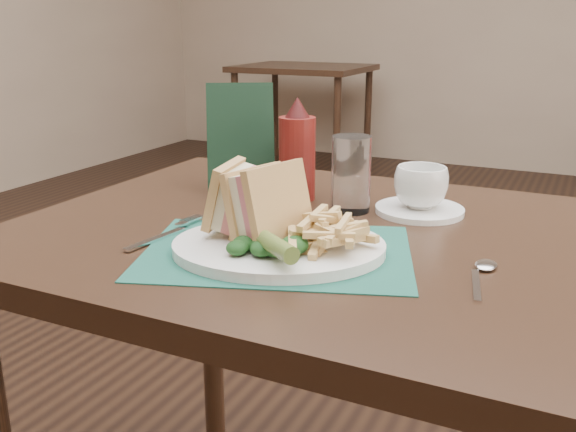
% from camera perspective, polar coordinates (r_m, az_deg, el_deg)
% --- Properties ---
extents(wall_back, '(6.00, 0.00, 6.00)m').
position_cam_1_polar(wall_back, '(5.02, 20.64, 3.73)').
color(wall_back, tan).
rests_on(wall_back, ground).
extents(table_main, '(0.90, 0.75, 0.75)m').
position_cam_1_polar(table_main, '(1.20, 1.29, -18.21)').
color(table_main, black).
rests_on(table_main, ground).
extents(table_bg_left, '(0.90, 0.75, 0.75)m').
position_cam_1_polar(table_bg_left, '(4.75, 1.36, 8.73)').
color(table_bg_left, black).
rests_on(table_bg_left, ground).
extents(placemat, '(0.44, 0.38, 0.00)m').
position_cam_1_polar(placemat, '(0.91, -0.97, -3.21)').
color(placemat, '#195143').
rests_on(placemat, table_main).
extents(plate, '(0.37, 0.34, 0.01)m').
position_cam_1_polar(plate, '(0.90, -0.83, -2.78)').
color(plate, white).
rests_on(plate, placemat).
extents(sandwich_half_a, '(0.09, 0.11, 0.10)m').
position_cam_1_polar(sandwich_half_a, '(0.94, -5.71, 1.73)').
color(sandwich_half_a, tan).
rests_on(sandwich_half_a, plate).
extents(sandwich_half_b, '(0.11, 0.13, 0.11)m').
position_cam_1_polar(sandwich_half_b, '(0.91, -2.76, 1.50)').
color(sandwich_half_b, tan).
rests_on(sandwich_half_b, plate).
extents(kale_garnish, '(0.11, 0.08, 0.03)m').
position_cam_1_polar(kale_garnish, '(0.85, -2.03, -2.66)').
color(kale_garnish, '#133514').
rests_on(kale_garnish, plate).
extents(pickle_spear, '(0.11, 0.09, 0.03)m').
position_cam_1_polar(pickle_spear, '(0.83, -1.53, -2.41)').
color(pickle_spear, '#496125').
rests_on(pickle_spear, plate).
extents(fries_pile, '(0.18, 0.20, 0.05)m').
position_cam_1_polar(fries_pile, '(0.87, 3.39, -1.26)').
color(fries_pile, tan).
rests_on(fries_pile, plate).
extents(fork, '(0.06, 0.17, 0.01)m').
position_cam_1_polar(fork, '(1.00, -10.66, -1.27)').
color(fork, silver).
rests_on(fork, placemat).
extents(spoon, '(0.06, 0.15, 0.01)m').
position_cam_1_polar(spoon, '(0.85, 16.70, -5.13)').
color(spoon, silver).
rests_on(spoon, table_main).
extents(saucer, '(0.19, 0.19, 0.01)m').
position_cam_1_polar(saucer, '(1.12, 11.61, 0.52)').
color(saucer, white).
rests_on(saucer, table_main).
extents(coffee_cup, '(0.11, 0.11, 0.07)m').
position_cam_1_polar(coffee_cup, '(1.10, 11.73, 2.54)').
color(coffee_cup, white).
rests_on(coffee_cup, saucer).
extents(drinking_glass, '(0.08, 0.08, 0.13)m').
position_cam_1_polar(drinking_glass, '(1.09, 5.62, 3.73)').
color(drinking_glass, white).
rests_on(drinking_glass, table_main).
extents(ketchup_bottle, '(0.07, 0.07, 0.19)m').
position_cam_1_polar(ketchup_bottle, '(1.16, 0.82, 5.99)').
color(ketchup_bottle, '#621410').
rests_on(ketchup_bottle, table_main).
extents(check_presenter, '(0.15, 0.13, 0.20)m').
position_cam_1_polar(check_presenter, '(1.23, -4.24, 6.93)').
color(check_presenter, black).
rests_on(check_presenter, table_main).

